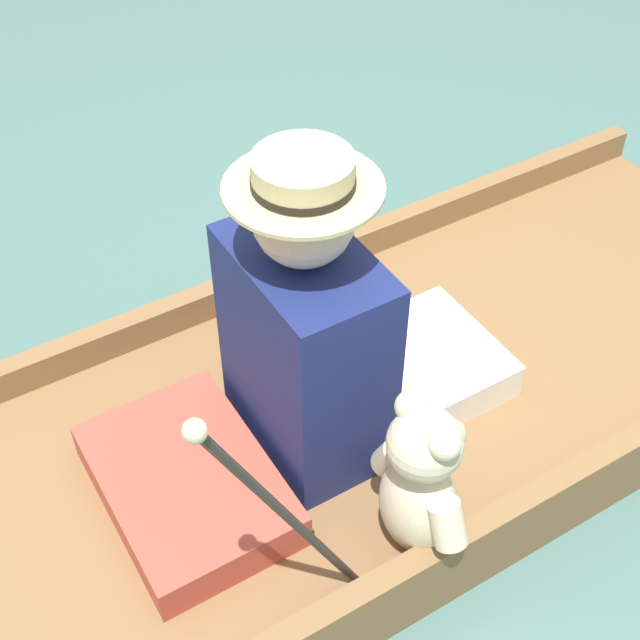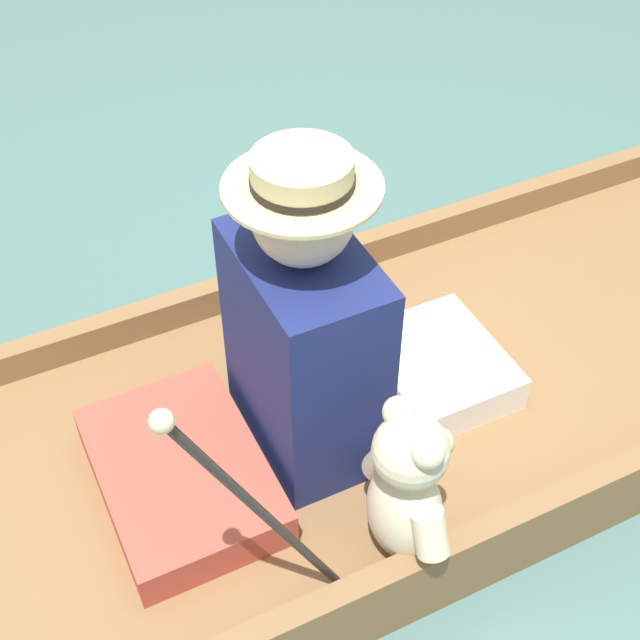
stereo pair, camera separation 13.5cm
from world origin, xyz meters
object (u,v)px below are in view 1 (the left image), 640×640
(teddy_bear, at_px, (421,484))
(walking_cane, at_px, (275,505))
(wine_glass, at_px, (339,270))
(seated_person, at_px, (328,336))

(teddy_bear, xyz_separation_m, walking_cane, (0.03, -0.38, 0.24))
(wine_glass, bearing_deg, walking_cane, -38.55)
(teddy_bear, height_order, walking_cane, walking_cane)
(teddy_bear, relative_size, walking_cane, 0.59)
(teddy_bear, height_order, wine_glass, teddy_bear)
(seated_person, xyz_separation_m, walking_cane, (0.44, -0.39, 0.13))
(wine_glass, bearing_deg, teddy_bear, -20.46)
(seated_person, xyz_separation_m, teddy_bear, (0.41, -0.01, -0.11))
(seated_person, height_order, wine_glass, seated_person)
(walking_cane, bearing_deg, teddy_bear, 94.25)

